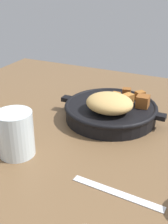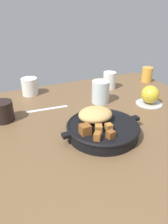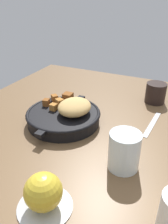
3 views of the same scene
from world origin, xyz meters
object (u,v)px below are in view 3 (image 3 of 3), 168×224
Objects in this scene: butter_knife at (152,124)px; water_glass_tall at (124,151)px; red_apple at (43,192)px; cast_iron_skillet at (65,114)px; coffee_mug_dark at (156,93)px.

water_glass_tall reaches higher than butter_knife.
water_glass_tall reaches higher than red_apple.
water_glass_tall reaches higher than cast_iron_skillet.
butter_knife is at bearing 173.14° from water_glass_tall.
water_glass_tall is 41.92cm from coffee_mug_dark.
coffee_mug_dark is (-41.91, 0.36, -1.06)cm from water_glass_tall.
cast_iron_skillet is 29.37cm from butter_knife.
water_glass_tall is at bearing 149.87° from red_apple.
butter_knife is 18.36cm from coffee_mug_dark.
red_apple is at bearing -10.57° from coffee_mug_dark.
cast_iron_skillet reaches higher than coffee_mug_dark.
coffee_mug_dark is at bearing -167.62° from butter_knife.
butter_knife is (-11.39, 26.91, -2.92)cm from cast_iron_skillet.
water_glass_tall is (24.12, -2.90, 4.82)cm from butter_knife.
red_apple is 45.45cm from butter_knife.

